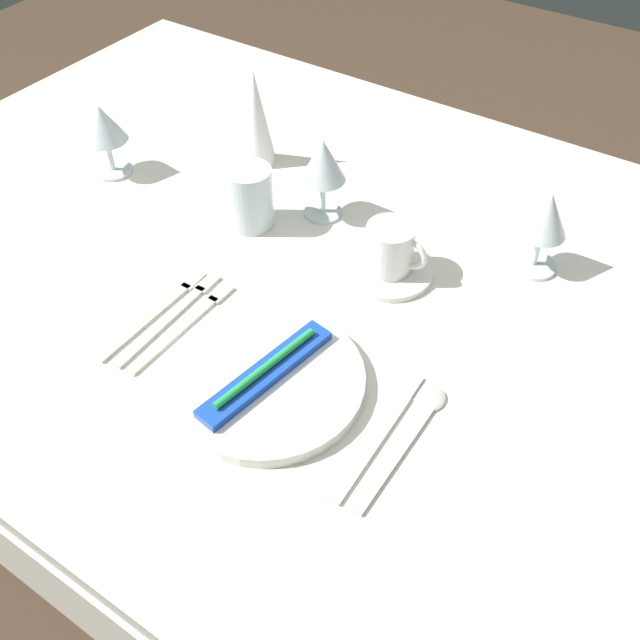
% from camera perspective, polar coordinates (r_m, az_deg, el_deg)
% --- Properties ---
extents(ground_plane, '(6.00, 6.00, 0.00)m').
position_cam_1_polar(ground_plane, '(1.65, 2.22, -16.41)').
color(ground_plane, '#4C3828').
extents(dining_table, '(1.80, 1.11, 0.74)m').
position_cam_1_polar(dining_table, '(1.11, 3.15, -0.14)').
color(dining_table, silver).
rests_on(dining_table, ground).
extents(dinner_plate, '(0.25, 0.25, 0.02)m').
position_cam_1_polar(dinner_plate, '(0.91, -4.19, -4.96)').
color(dinner_plate, white).
rests_on(dinner_plate, dining_table).
extents(toothbrush_package, '(0.07, 0.21, 0.02)m').
position_cam_1_polar(toothbrush_package, '(0.90, -4.25, -4.28)').
color(toothbrush_package, blue).
rests_on(toothbrush_package, dinner_plate).
extents(fork_outer, '(0.02, 0.20, 0.00)m').
position_cam_1_polar(fork_outer, '(1.01, -10.65, -0.20)').
color(fork_outer, beige).
rests_on(fork_outer, dining_table).
extents(fork_inner, '(0.02, 0.21, 0.00)m').
position_cam_1_polar(fork_inner, '(1.02, -11.73, 0.50)').
color(fork_inner, beige).
rests_on(fork_inner, dining_table).
extents(fork_salad, '(0.02, 0.21, 0.00)m').
position_cam_1_polar(fork_salad, '(1.03, -12.90, 0.79)').
color(fork_salad, beige).
rests_on(fork_salad, dining_table).
extents(dinner_knife, '(0.02, 0.22, 0.00)m').
position_cam_1_polar(dinner_knife, '(0.87, 4.60, -9.43)').
color(dinner_knife, beige).
rests_on(dinner_knife, dining_table).
extents(spoon_soup, '(0.03, 0.21, 0.01)m').
position_cam_1_polar(spoon_soup, '(0.88, 7.47, -8.95)').
color(spoon_soup, beige).
rests_on(spoon_soup, dining_table).
extents(saucer_left, '(0.14, 0.14, 0.01)m').
position_cam_1_polar(saucer_left, '(1.07, 5.47, 4.11)').
color(saucer_left, white).
rests_on(saucer_left, dining_table).
extents(coffee_cup_left, '(0.10, 0.07, 0.07)m').
position_cam_1_polar(coffee_cup_left, '(1.04, 5.73, 5.81)').
color(coffee_cup_left, white).
rests_on(coffee_cup_left, saucer_left).
extents(wine_glass_centre, '(0.07, 0.07, 0.14)m').
position_cam_1_polar(wine_glass_centre, '(1.13, 0.25, 12.51)').
color(wine_glass_centre, silver).
rests_on(wine_glass_centre, dining_table).
extents(wine_glass_left, '(0.07, 0.07, 0.13)m').
position_cam_1_polar(wine_glass_left, '(1.07, 17.77, 7.78)').
color(wine_glass_left, silver).
rests_on(wine_glass_left, dining_table).
extents(wine_glass_right, '(0.08, 0.08, 0.13)m').
position_cam_1_polar(wine_glass_right, '(1.29, -17.12, 14.69)').
color(wine_glass_right, silver).
rests_on(wine_glass_right, dining_table).
extents(drink_tumbler, '(0.07, 0.07, 0.10)m').
position_cam_1_polar(drink_tumbler, '(1.14, -5.68, 9.84)').
color(drink_tumbler, silver).
rests_on(drink_tumbler, dining_table).
extents(napkin_folded, '(0.06, 0.06, 0.17)m').
position_cam_1_polar(napkin_folded, '(1.27, -5.16, 15.95)').
color(napkin_folded, white).
rests_on(napkin_folded, dining_table).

